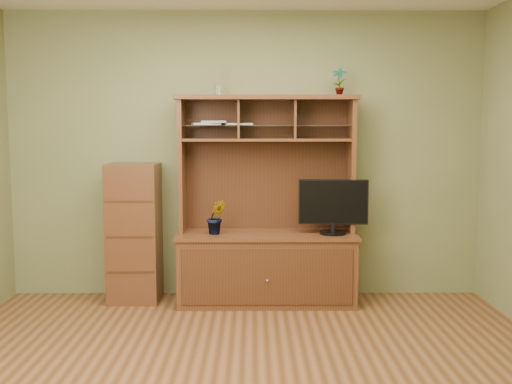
{
  "coord_description": "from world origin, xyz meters",
  "views": [
    {
      "loc": [
        0.07,
        -3.45,
        1.58
      ],
      "look_at": [
        0.1,
        1.2,
        1.08
      ],
      "focal_mm": 40.0,
      "sensor_mm": 36.0,
      "label": 1
    }
  ],
  "objects": [
    {
      "name": "room",
      "position": [
        0.0,
        0.0,
        1.35
      ],
      "size": [
        4.54,
        4.04,
        2.74
      ],
      "color": "#563218",
      "rests_on": "ground"
    },
    {
      "name": "media_hutch",
      "position": [
        0.2,
        1.73,
        0.52
      ],
      "size": [
        1.66,
        0.61,
        1.9
      ],
      "color": "#4B2315",
      "rests_on": "room"
    },
    {
      "name": "monitor",
      "position": [
        0.8,
        1.64,
        0.91
      ],
      "size": [
        0.63,
        0.24,
        0.5
      ],
      "rotation": [
        0.0,
        0.0,
        -0.06
      ],
      "color": "black",
      "rests_on": "media_hutch"
    },
    {
      "name": "orchid_plant",
      "position": [
        -0.26,
        1.65,
        0.81
      ],
      "size": [
        0.18,
        0.15,
        0.32
      ],
      "primitive_type": "imported",
      "rotation": [
        0.0,
        0.0,
        0.08
      ],
      "color": "#3A5E20",
      "rests_on": "media_hutch"
    },
    {
      "name": "top_plant",
      "position": [
        0.86,
        1.8,
        2.03
      ],
      "size": [
        0.16,
        0.13,
        0.26
      ],
      "primitive_type": "imported",
      "rotation": [
        0.0,
        0.0,
        -0.32
      ],
      "color": "#2B6C25",
      "rests_on": "media_hutch"
    },
    {
      "name": "reed_diffuser",
      "position": [
        -0.25,
        1.8,
        2.01
      ],
      "size": [
        0.05,
        0.05,
        0.27
      ],
      "color": "silver",
      "rests_on": "media_hutch"
    },
    {
      "name": "magazines",
      "position": [
        -0.24,
        1.8,
        1.65
      ],
      "size": [
        0.57,
        0.24,
        0.04
      ],
      "color": "#A8A8AD",
      "rests_on": "media_hutch"
    },
    {
      "name": "side_cabinet",
      "position": [
        -1.03,
        1.77,
        0.64
      ],
      "size": [
        0.46,
        0.42,
        1.28
      ],
      "color": "#4B2315",
      "rests_on": "room"
    }
  ]
}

